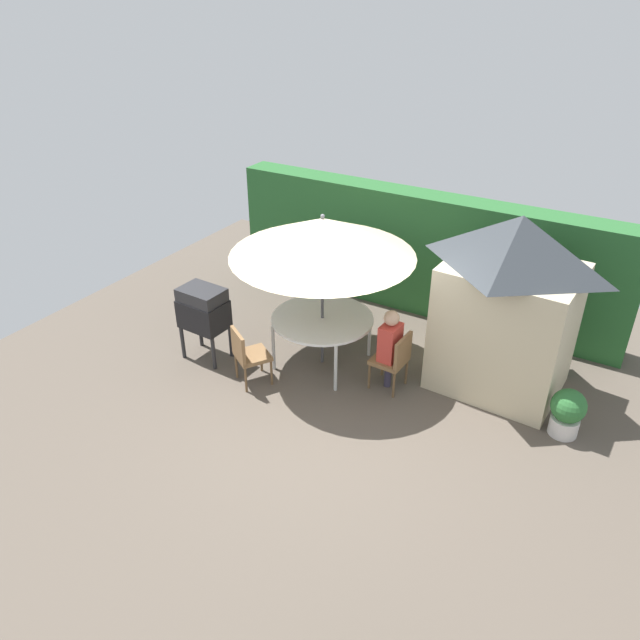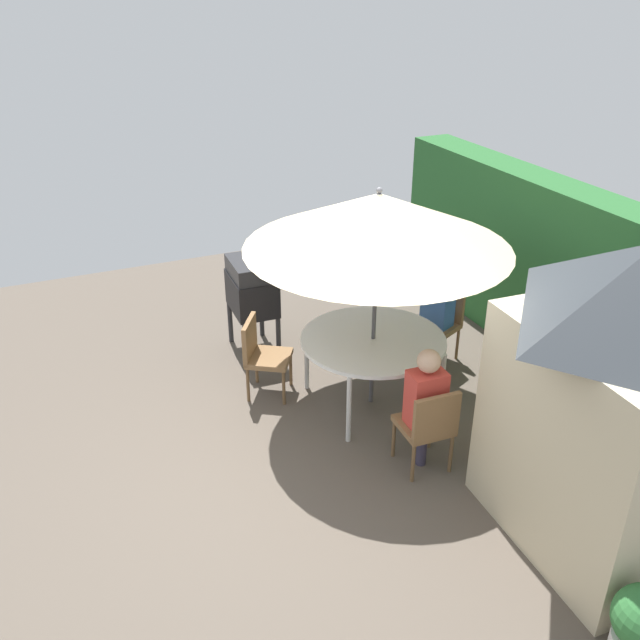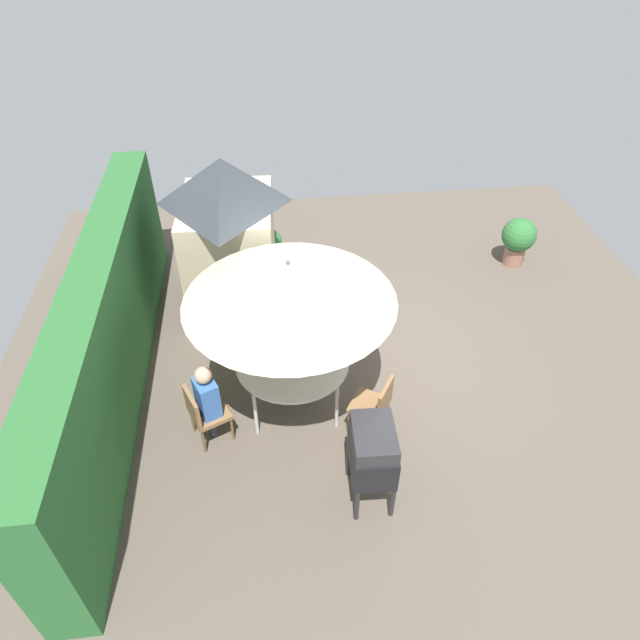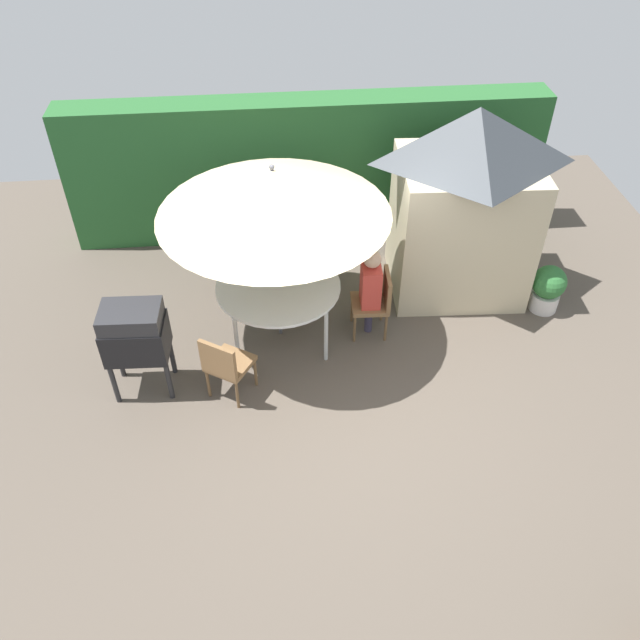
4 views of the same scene
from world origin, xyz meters
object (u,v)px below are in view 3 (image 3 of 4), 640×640
(patio_umbrella, at_px, (289,283))
(chair_far_side, at_px, (203,412))
(chair_near_shed, at_px, (291,317))
(chair_toward_hedge, at_px, (375,404))
(potted_plant_by_shed, at_px, (518,238))
(person_in_blue, at_px, (207,396))
(bbq_grill, at_px, (373,451))
(garden_shed, at_px, (229,233))
(person_in_red, at_px, (290,308))
(patio_table, at_px, (292,362))
(potted_plant_by_grill, at_px, (270,245))

(patio_umbrella, xyz_separation_m, chair_far_side, (-0.54, 1.21, -1.57))
(chair_near_shed, xyz_separation_m, chair_toward_hedge, (-1.89, -0.97, 0.00))
(potted_plant_by_shed, relative_size, person_in_blue, 0.75)
(chair_near_shed, relative_size, chair_toward_hedge, 1.00)
(bbq_grill, relative_size, potted_plant_by_shed, 1.27)
(garden_shed, bearing_deg, chair_far_side, 172.86)
(garden_shed, relative_size, bbq_grill, 2.18)
(chair_far_side, relative_size, person_in_red, 0.71)
(garden_shed, distance_m, patio_table, 2.69)
(chair_far_side, xyz_separation_m, person_in_red, (1.69, -1.26, 0.26))
(bbq_grill, distance_m, chair_near_shed, 2.98)
(patio_table, xyz_separation_m, potted_plant_by_shed, (3.00, -4.42, -0.19))
(person_in_red, distance_m, person_in_blue, 2.04)
(patio_umbrella, relative_size, potted_plant_by_grill, 3.94)
(chair_toward_hedge, xyz_separation_m, person_in_red, (1.80, 0.98, 0.26))
(patio_umbrella, xyz_separation_m, potted_plant_by_grill, (3.59, 0.16, -1.73))
(chair_near_shed, height_order, person_in_red, person_in_red)
(potted_plant_by_shed, bearing_deg, chair_far_side, 122.18)
(patio_umbrella, height_order, chair_far_side, patio_umbrella)
(potted_plant_by_grill, bearing_deg, chair_far_side, 165.80)
(chair_far_side, relative_size, potted_plant_by_shed, 0.95)
(chair_far_side, bearing_deg, patio_umbrella, -65.73)
(chair_far_side, xyz_separation_m, person_in_blue, (0.04, -0.08, 0.26))
(patio_table, distance_m, potted_plant_by_grill, 3.62)
(garden_shed, distance_m, chair_near_shed, 1.74)
(bbq_grill, distance_m, person_in_blue, 2.23)
(patio_umbrella, relative_size, potted_plant_by_shed, 2.82)
(patio_umbrella, height_order, chair_near_shed, patio_umbrella)
(patio_table, bearing_deg, chair_near_shed, -2.82)
(person_in_blue, bearing_deg, patio_table, -65.73)
(patio_table, height_order, patio_umbrella, patio_umbrella)
(patio_umbrella, relative_size, chair_toward_hedge, 2.97)
(chair_far_side, distance_m, potted_plant_by_shed, 6.65)
(potted_plant_by_shed, bearing_deg, person_in_red, 112.98)
(garden_shed, bearing_deg, potted_plant_by_grill, -31.22)
(bbq_grill, bearing_deg, chair_far_side, 61.31)
(patio_umbrella, height_order, potted_plant_by_grill, patio_umbrella)
(patio_umbrella, bearing_deg, chair_near_shed, -2.82)
(chair_near_shed, bearing_deg, potted_plant_by_grill, 5.33)
(patio_table, height_order, chair_far_side, chair_far_side)
(chair_toward_hedge, height_order, person_in_red, person_in_red)
(chair_far_side, height_order, potted_plant_by_shed, potted_plant_by_shed)
(chair_toward_hedge, bearing_deg, chair_far_side, 87.11)
(patio_table, distance_m, chair_toward_hedge, 1.25)
(patio_table, distance_m, patio_umbrella, 1.34)
(potted_plant_by_shed, distance_m, person_in_blue, 6.57)
(patio_umbrella, bearing_deg, potted_plant_by_grill, 2.54)
(potted_plant_by_shed, bearing_deg, patio_table, 124.13)
(chair_toward_hedge, xyz_separation_m, potted_plant_by_shed, (3.66, -3.39, 0.03))
(chair_near_shed, bearing_deg, chair_toward_hedge, -152.79)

